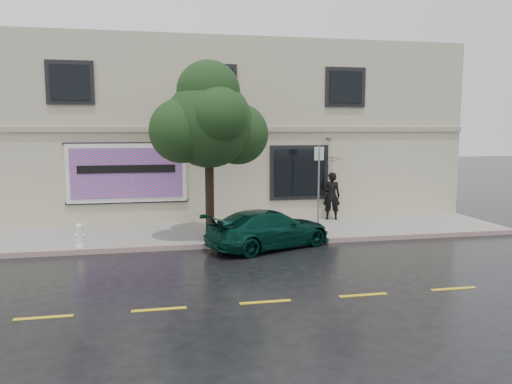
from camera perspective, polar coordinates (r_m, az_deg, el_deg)
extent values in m
plane|color=black|center=(14.04, -2.05, -7.73)|extent=(90.00, 90.00, 0.00)
cube|color=gray|center=(17.15, -3.83, -4.72)|extent=(20.00, 3.50, 0.15)
cube|color=gray|center=(15.46, -2.97, -6.04)|extent=(20.00, 0.18, 0.16)
cube|color=gold|center=(10.76, 1.08, -12.44)|extent=(19.00, 0.12, 0.01)
cube|color=beige|center=(22.49, -5.87, 6.90)|extent=(20.00, 8.00, 7.00)
cube|color=#9E9984|center=(18.48, -4.64, 7.15)|extent=(20.00, 0.12, 0.18)
cube|color=black|center=(19.20, 4.94, 2.22)|extent=(2.30, 0.10, 2.10)
cube|color=black|center=(19.14, 5.00, 2.20)|extent=(2.00, 0.05, 1.80)
cube|color=black|center=(18.56, -20.52, 11.66)|extent=(1.30, 0.05, 1.20)
cube|color=black|center=(18.48, -4.67, 12.11)|extent=(1.30, 0.05, 1.20)
cube|color=black|center=(19.71, 10.23, 11.72)|extent=(1.30, 0.05, 1.20)
cube|color=white|center=(18.41, -14.52, 2.11)|extent=(4.20, 0.06, 2.10)
cube|color=#E8337C|center=(18.37, -14.53, 2.10)|extent=(3.90, 0.04, 1.80)
cube|color=black|center=(18.56, -14.42, -1.11)|extent=(4.30, 0.10, 0.10)
cube|color=black|center=(18.38, -14.62, 5.38)|extent=(4.30, 0.10, 0.10)
cube|color=black|center=(18.33, -14.55, 2.56)|extent=(3.40, 0.02, 0.28)
imported|color=#083128|center=(15.27, 1.50, -4.23)|extent=(4.42, 3.21, 1.18)
imported|color=black|center=(19.33, 8.62, -0.44)|extent=(0.77, 0.61, 1.83)
imported|color=black|center=(19.20, 8.70, 3.40)|extent=(1.14, 1.14, 0.77)
cylinder|color=black|center=(15.83, -5.32, -0.76)|extent=(0.28, 0.28, 2.56)
sphere|color=black|center=(15.67, -5.42, 7.77)|extent=(2.74, 2.74, 2.74)
cylinder|color=white|center=(15.73, -19.43, -5.81)|extent=(0.27, 0.27, 0.07)
cylinder|color=white|center=(15.67, -19.47, -4.78)|extent=(0.20, 0.20, 0.50)
sphere|color=white|center=(15.61, -19.52, -3.75)|extent=(0.20, 0.20, 0.20)
cylinder|color=white|center=(15.66, -19.48, -4.70)|extent=(0.29, 0.09, 0.09)
cylinder|color=gray|center=(17.62, 7.16, 0.58)|extent=(0.06, 0.06, 2.90)
cube|color=silver|center=(17.53, 7.23, 4.38)|extent=(0.36, 0.06, 0.47)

